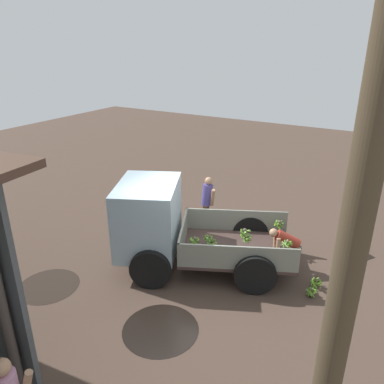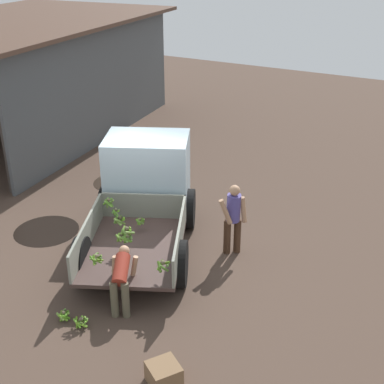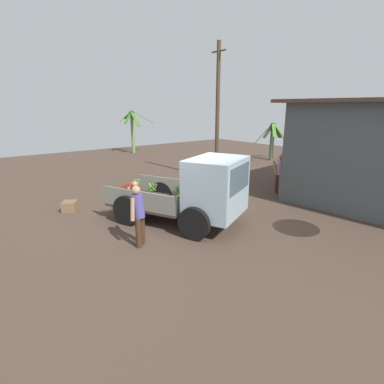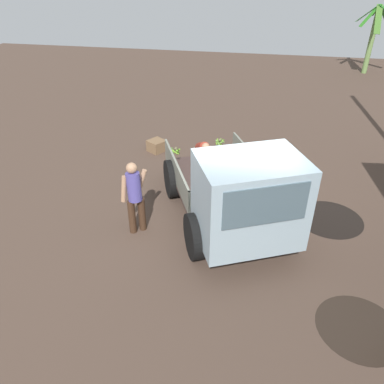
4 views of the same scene
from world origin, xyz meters
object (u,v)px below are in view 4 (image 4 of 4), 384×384
at_px(cargo_truck, 241,197).
at_px(banana_bunch_on_ground_1, 231,160).
at_px(wooden_crate_0, 157,146).
at_px(banana_bunch_on_ground_0, 217,159).
at_px(person_foreground_visitor, 135,195).
at_px(person_worker_loading, 202,152).

height_order(cargo_truck, banana_bunch_on_ground_1, cargo_truck).
bearing_deg(wooden_crate_0, banana_bunch_on_ground_0, 78.04).
height_order(person_foreground_visitor, wooden_crate_0, person_foreground_visitor).
xyz_separation_m(banana_bunch_on_ground_0, wooden_crate_0, (-0.41, -1.94, 0.05)).
xyz_separation_m(person_worker_loading, wooden_crate_0, (-1.21, -1.61, -0.50)).
xyz_separation_m(banana_bunch_on_ground_0, banana_bunch_on_ground_1, (0.00, 0.40, -0.01)).
distance_m(person_foreground_visitor, person_worker_loading, 2.87).
relative_size(cargo_truck, wooden_crate_0, 9.89).
distance_m(cargo_truck, banana_bunch_on_ground_0, 3.73).
relative_size(cargo_truck, person_foreground_visitor, 2.80).
bearing_deg(cargo_truck, person_worker_loading, 179.71).
bearing_deg(person_foreground_visitor, banana_bunch_on_ground_1, -63.24).
height_order(banana_bunch_on_ground_1, wooden_crate_0, wooden_crate_0).
distance_m(cargo_truck, person_foreground_visitor, 2.19).
bearing_deg(person_worker_loading, person_foreground_visitor, -44.26).
bearing_deg(person_foreground_visitor, cargo_truck, -127.40).
bearing_deg(banana_bunch_on_ground_0, person_worker_loading, -22.10).
relative_size(cargo_truck, banana_bunch_on_ground_1, 18.70).
xyz_separation_m(cargo_truck, banana_bunch_on_ground_0, (-3.48, -0.90, -0.99)).
height_order(cargo_truck, person_foreground_visitor, cargo_truck).
bearing_deg(banana_bunch_on_ground_1, person_foreground_visitor, -25.68).
height_order(cargo_truck, banana_bunch_on_ground_0, cargo_truck).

